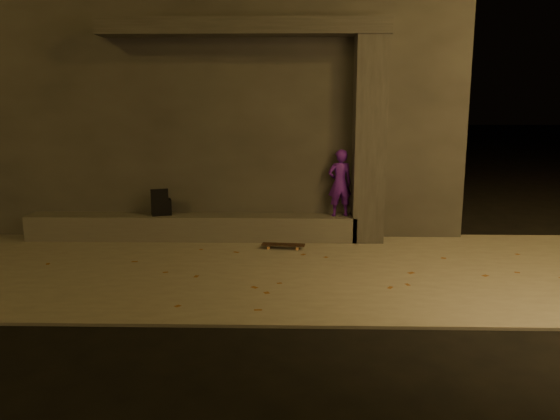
{
  "coord_description": "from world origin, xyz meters",
  "views": [
    {
      "loc": [
        0.35,
        -5.98,
        2.5
      ],
      "look_at": [
        0.16,
        2.0,
        0.93
      ],
      "focal_mm": 35.0,
      "sensor_mm": 36.0,
      "label": 1
    }
  ],
  "objects_px": {
    "skateboard": "(283,245)",
    "column": "(369,141)",
    "backpack": "(161,206)",
    "skateboarder": "(340,183)"
  },
  "relations": [
    {
      "from": "skateboard",
      "to": "column",
      "type": "bearing_deg",
      "value": 29.37
    },
    {
      "from": "column",
      "to": "skateboard",
      "type": "xyz_separation_m",
      "value": [
        -1.5,
        -0.65,
        -1.73
      ]
    },
    {
      "from": "column",
      "to": "backpack",
      "type": "height_order",
      "value": "column"
    },
    {
      "from": "column",
      "to": "skateboard",
      "type": "distance_m",
      "value": 2.39
    },
    {
      "from": "skateboarder",
      "to": "backpack",
      "type": "distance_m",
      "value": 3.28
    },
    {
      "from": "backpack",
      "to": "column",
      "type": "bearing_deg",
      "value": -18.32
    },
    {
      "from": "column",
      "to": "backpack",
      "type": "relative_size",
      "value": 7.26
    },
    {
      "from": "backpack",
      "to": "skateboard",
      "type": "height_order",
      "value": "backpack"
    },
    {
      "from": "skateboarder",
      "to": "skateboard",
      "type": "distance_m",
      "value": 1.55
    },
    {
      "from": "backpack",
      "to": "skateboard",
      "type": "xyz_separation_m",
      "value": [
        2.25,
        -0.65,
        -0.55
      ]
    }
  ]
}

